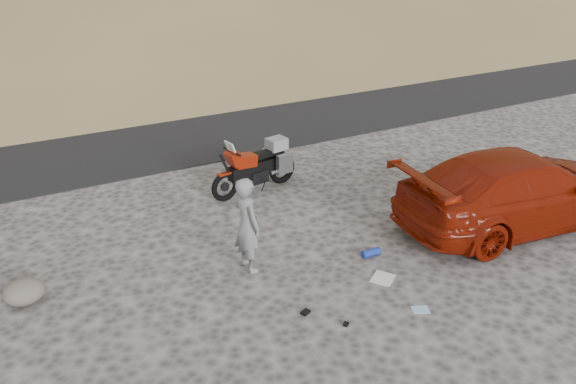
# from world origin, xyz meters

# --- Properties ---
(ground) EXTENTS (140.00, 140.00, 0.00)m
(ground) POSITION_xyz_m (0.00, 0.00, 0.00)
(ground) COLOR #3C3937
(ground) RESTS_ON ground
(road) EXTENTS (120.00, 7.00, 0.05)m
(road) POSITION_xyz_m (0.00, 9.00, 0.00)
(road) COLOR black
(road) RESTS_ON ground
(motorcycle) EXTENTS (2.45, 0.97, 1.47)m
(motorcycle) POSITION_xyz_m (1.20, 3.34, 0.63)
(motorcycle) COLOR black
(motorcycle) RESTS_ON ground
(man) EXTENTS (0.53, 0.73, 1.88)m
(man) POSITION_xyz_m (-0.51, 0.24, 0.00)
(man) COLOR gray
(man) RESTS_ON ground
(red_car) EXTENTS (5.80, 2.79, 1.63)m
(red_car) POSITION_xyz_m (5.41, -0.87, 0.00)
(red_car) COLOR maroon
(red_car) RESTS_ON ground
(small_rock) EXTENTS (0.89, 0.85, 0.42)m
(small_rock) POSITION_xyz_m (-4.37, 1.10, 0.21)
(small_rock) COLOR #544F48
(small_rock) RESTS_ON ground
(gear_white_cloth) EXTENTS (0.57, 0.55, 0.01)m
(gear_white_cloth) POSITION_xyz_m (1.54, -1.27, 0.01)
(gear_white_cloth) COLOR white
(gear_white_cloth) RESTS_ON ground
(gear_blue_mat) EXTENTS (0.39, 0.17, 0.15)m
(gear_blue_mat) POSITION_xyz_m (1.81, -0.52, 0.08)
(gear_blue_mat) COLOR #1A319C
(gear_blue_mat) RESTS_ON ground
(gear_glove_a) EXTENTS (0.19, 0.16, 0.04)m
(gear_glove_a) POSITION_xyz_m (-0.24, -1.48, 0.02)
(gear_glove_a) COLOR black
(gear_glove_a) RESTS_ON ground
(gear_glove_b) EXTENTS (0.13, 0.13, 0.04)m
(gear_glove_b) POSITION_xyz_m (0.19, -2.07, 0.02)
(gear_glove_b) COLOR black
(gear_glove_b) RESTS_ON ground
(gear_blue_cloth) EXTENTS (0.35, 0.31, 0.01)m
(gear_blue_cloth) POSITION_xyz_m (1.53, -2.34, 0.01)
(gear_blue_cloth) COLOR #97C0E9
(gear_blue_cloth) RESTS_ON ground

